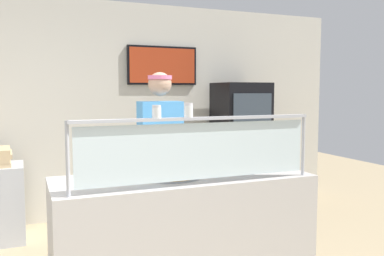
% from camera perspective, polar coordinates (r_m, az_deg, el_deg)
% --- Properties ---
extents(shop_rear_unit, '(6.33, 0.13, 2.70)m').
position_cam_1_polar(shop_rear_unit, '(5.35, -10.31, 2.56)').
color(shop_rear_unit, beige).
rests_on(shop_rear_unit, ground).
extents(serving_counter, '(1.93, 0.73, 0.95)m').
position_cam_1_polar(serving_counter, '(3.27, -1.23, -14.85)').
color(serving_counter, '#BCB7B2').
rests_on(serving_counter, ground).
extents(sneeze_guard, '(1.75, 0.06, 0.47)m').
position_cam_1_polar(sneeze_guard, '(2.81, 0.99, -2.02)').
color(sneeze_guard, '#B2B5BC').
rests_on(sneeze_guard, serving_counter).
extents(pizza_tray, '(0.45, 0.45, 0.04)m').
position_cam_1_polar(pizza_tray, '(3.11, -2.94, -6.49)').
color(pizza_tray, '#9EA0A8').
rests_on(pizza_tray, serving_counter).
extents(pizza_server, '(0.09, 0.28, 0.01)m').
position_cam_1_polar(pizza_server, '(3.07, -3.35, -6.20)').
color(pizza_server, '#ADAFB7').
rests_on(pizza_server, pizza_tray).
extents(parmesan_shaker, '(0.06, 0.06, 0.09)m').
position_cam_1_polar(parmesan_shaker, '(2.69, -4.90, 2.15)').
color(parmesan_shaker, white).
rests_on(parmesan_shaker, sneeze_guard).
extents(pepper_flake_shaker, '(0.06, 0.06, 0.10)m').
position_cam_1_polar(pepper_flake_shaker, '(2.76, -0.48, 2.35)').
color(pepper_flake_shaker, white).
rests_on(pepper_flake_shaker, sneeze_guard).
extents(worker_figure, '(0.41, 0.50, 1.76)m').
position_cam_1_polar(worker_figure, '(3.75, -4.30, -3.88)').
color(worker_figure, '#23232D').
rests_on(worker_figure, ground).
extents(drink_fridge, '(0.64, 0.60, 1.70)m').
position_cam_1_polar(drink_fridge, '(5.52, 6.73, -2.61)').
color(drink_fridge, black).
rests_on(drink_fridge, ground).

